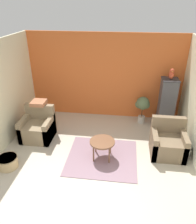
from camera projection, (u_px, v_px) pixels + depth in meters
The scene contains 12 objects.
ground_plane at pixel (88, 187), 4.38m from camera, with size 20.00×20.00×0.00m, color beige.
wall_back_accent at pixel (105, 77), 6.54m from camera, with size 4.68×0.06×2.56m.
wall_left at pixel (6, 93), 5.42m from camera, with size 0.06×3.10×2.56m.
area_rug at pixel (102, 157), 5.19m from camera, with size 1.63×1.50×0.01m.
coffee_table at pixel (102, 143), 5.01m from camera, with size 0.58×0.58×0.47m.
armchair_left at pixel (38, 128), 5.81m from camera, with size 0.79×0.74×0.87m.
armchair_right at pixel (168, 143), 5.20m from camera, with size 0.79×0.74×0.87m.
birdcage at pixel (167, 104), 6.23m from camera, with size 0.57×0.57×1.43m.
parrot at pixel (171, 74), 5.82m from camera, with size 0.14×0.25×0.30m.
potted_plant at pixel (143, 105), 6.42m from camera, with size 0.42×0.38×0.83m.
wicker_basket at pixel (8, 162), 4.83m from camera, with size 0.44×0.44×0.26m.
throw_pillow at pixel (39, 103), 5.76m from camera, with size 0.37×0.37×0.10m.
Camera 1 is at (0.61, -3.14, 3.36)m, focal length 35.00 mm.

